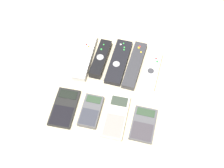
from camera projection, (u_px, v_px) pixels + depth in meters
ground_plane at (110, 92)px, 1.07m from camera, size 3.00×3.00×0.00m
remote_0 at (85, 58)px, 1.14m from camera, size 0.06×0.20×0.02m
remote_1 at (101, 59)px, 1.13m from camera, size 0.04×0.16×0.03m
remote_2 at (117, 62)px, 1.13m from camera, size 0.06×0.20×0.02m
remote_3 at (135, 65)px, 1.12m from camera, size 0.05×0.21×0.02m
remote_4 at (151, 70)px, 1.11m from camera, size 0.06×0.16×0.03m
calculator_0 at (64, 108)px, 1.03m from camera, size 0.08×0.15×0.01m
calculator_1 at (91, 111)px, 1.02m from camera, size 0.06×0.12×0.02m
calculator_2 at (116, 117)px, 1.01m from camera, size 0.07×0.16×0.02m
calculator_3 at (143, 124)px, 1.00m from camera, size 0.07×0.12×0.01m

